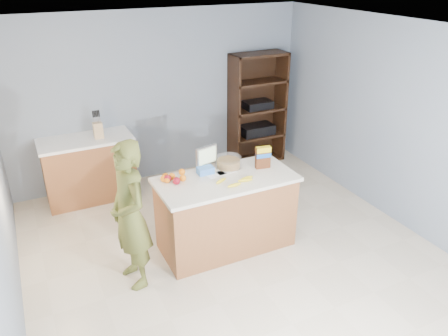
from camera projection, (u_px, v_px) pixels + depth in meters
name	position (u px, v px, depth m)	size (l,w,h in m)	color
floor	(237.00, 259.00, 4.98)	(4.50, 5.00, 0.02)	beige
walls	(240.00, 122.00, 4.27)	(4.52, 5.02, 2.51)	gray
counter_peninsula	(226.00, 215.00, 5.05)	(1.56, 0.76, 0.90)	brown
back_cabinet	(89.00, 168.00, 6.10)	(1.24, 0.62, 0.90)	brown
shelving_unit	(256.00, 111.00, 7.13)	(0.90, 0.40, 1.80)	black
person	(130.00, 216.00, 4.32)	(0.58, 0.38, 1.58)	#525723
knife_block	(98.00, 130.00, 5.88)	(0.12, 0.10, 0.31)	tan
envelopes	(221.00, 173.00, 4.94)	(0.36, 0.15, 0.00)	white
bananas	(237.00, 181.00, 4.73)	(0.45, 0.23, 0.04)	yellow
apples	(172.00, 180.00, 4.70)	(0.15, 0.18, 0.08)	maroon
oranges	(172.00, 177.00, 4.78)	(0.31, 0.22, 0.07)	orange
blue_carton	(205.00, 170.00, 4.92)	(0.18, 0.12, 0.08)	blue
salad_bowl	(228.00, 163.00, 5.07)	(0.30, 0.30, 0.13)	#267219
tv	(207.00, 156.00, 4.98)	(0.28, 0.12, 0.28)	silver
cereal_box	(263.00, 156.00, 5.01)	(0.18, 0.09, 0.26)	#592B14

